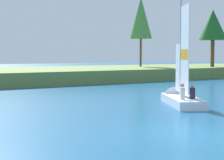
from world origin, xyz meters
name	(u,v)px	position (x,y,z in m)	size (l,w,h in m)	color
ground_plane	(189,133)	(0.00, 0.00, 0.00)	(200.00, 200.00, 0.00)	#195684
shoreline_tree_centre	(141,18)	(19.39, 27.57, 6.82)	(2.62, 2.62, 8.11)	brown
shoreline_tree_midright	(213,25)	(25.84, 22.43, 5.93)	(3.24, 3.24, 6.55)	brown
sailboat	(179,96)	(5.14, 5.95, 0.40)	(3.53, 4.92, 6.07)	white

